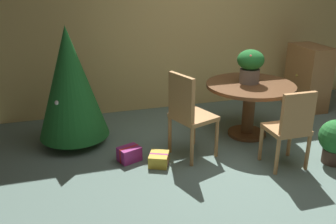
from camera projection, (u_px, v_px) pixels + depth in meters
ground_plane at (255, 164)px, 4.31m from camera, size 6.60×6.60×0.00m
back_wall_panel at (193, 25)px, 5.81m from camera, size 6.00×0.10×2.60m
round_dining_table at (250, 96)px, 4.89m from camera, size 1.16×1.16×0.72m
flower_vase at (250, 64)px, 4.79m from camera, size 0.35×0.35×0.44m
wooden_chair_near at (291, 126)px, 4.06m from camera, size 0.43×0.39×0.93m
wooden_chair_left_near at (188, 111)px, 4.30m from camera, size 0.56×0.58×1.03m
holiday_tree at (70, 83)px, 4.57m from camera, size 0.88×0.88×1.51m
gift_box_purple at (129, 154)px, 4.37m from camera, size 0.30×0.26×0.17m
gift_box_gold at (159, 159)px, 4.28m from camera, size 0.29×0.31×0.14m
wooden_cabinet at (308, 77)px, 5.91m from camera, size 0.43×0.69×1.02m
potted_plant at (336, 140)px, 4.25m from camera, size 0.40×0.40×0.53m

